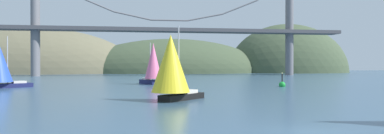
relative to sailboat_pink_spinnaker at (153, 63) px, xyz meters
name	(u,v)px	position (x,y,z in m)	size (l,w,h in m)	color
ground_plane	(309,133)	(7.09, -46.13, -4.07)	(360.00, 360.00, 0.00)	#385670
headland_left	(34,73)	(-47.91, 88.87, -4.07)	(89.20, 44.00, 39.22)	#6B664C
headland_right	(287,72)	(67.09, 88.87, -4.07)	(57.98, 44.00, 46.18)	#425138
headland_center	(173,73)	(12.09, 88.87, -4.07)	(85.96, 44.00, 30.76)	#425138
suspension_bridge	(169,28)	(7.09, 48.87, 11.88)	(121.12, 6.00, 33.68)	slate
sailboat_pink_spinnaker	(153,63)	(0.00, 0.00, 0.00)	(4.79, 6.56, 7.92)	#191E4C
sailboat_yellow_sail	(172,66)	(1.00, -29.26, -0.45)	(6.78, 6.75, 7.79)	black
channel_buoy	(282,84)	(21.45, -9.67, -3.70)	(1.10, 1.10, 2.64)	green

